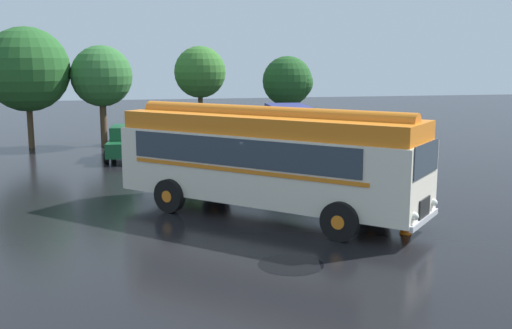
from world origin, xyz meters
TOP-DOWN VIEW (x-y plane):
  - ground_plane at (0.00, 0.00)m, footprint 120.00×120.00m
  - vintage_bus at (-0.20, -0.37)m, footprint 8.89×8.83m
  - car_near_left at (-4.32, 12.15)m, footprint 2.30×4.36m
  - car_mid_left at (-1.76, 11.92)m, footprint 2.42×4.41m
  - car_mid_right at (1.20, 11.35)m, footprint 2.41×4.40m
  - box_van at (4.24, 12.25)m, footprint 2.71×5.91m
  - tree_far_left at (-9.65, 17.29)m, footprint 4.69×4.69m
  - tree_left_of_centre at (-5.48, 17.23)m, footprint 3.48×3.48m
  - tree_centre at (0.21, 18.22)m, footprint 3.13×3.13m
  - tree_right_of_centre at (5.92, 18.35)m, footprint 3.15×3.15m
  - traffic_cone at (3.18, -3.22)m, footprint 0.36×0.36m
  - puddle_patch at (-0.76, -5.04)m, footprint 1.60×1.60m

SIDE VIEW (x-z plane):
  - ground_plane at x=0.00m, z-range 0.00..0.00m
  - puddle_patch at x=-0.76m, z-range 0.00..0.01m
  - traffic_cone at x=3.18m, z-range 0.00..0.55m
  - car_near_left at x=-4.32m, z-range 0.02..1.68m
  - car_mid_left at x=-1.76m, z-range 0.02..1.68m
  - car_mid_right at x=1.20m, z-range 0.02..1.68m
  - box_van at x=4.24m, z-range 0.11..2.61m
  - vintage_bus at x=-0.20m, z-range 0.15..3.64m
  - tree_right_of_centre at x=5.92m, z-range 0.99..6.18m
  - tree_left_of_centre at x=-5.48m, z-range 1.16..6.93m
  - tree_centre at x=0.21m, z-range 1.28..7.06m
  - tree_far_left at x=-9.65m, z-range 1.08..7.84m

